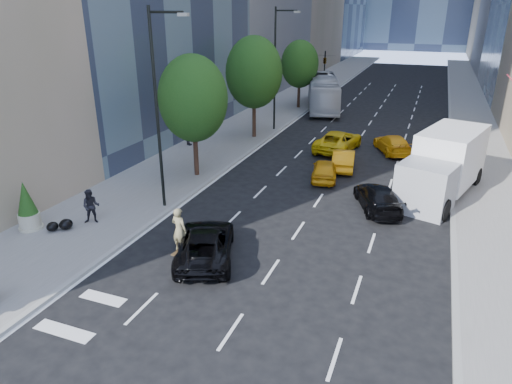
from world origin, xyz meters
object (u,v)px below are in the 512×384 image
at_px(box_truck, 444,164).
at_px(black_sedan_lincoln, 205,243).
at_px(black_sedan_mercedes, 378,198).
at_px(city_bus, 323,93).
at_px(planter_shrub, 27,207).
at_px(skateboarder, 179,233).

bearing_deg(box_truck, black_sedan_lincoln, -112.72).
relative_size(black_sedan_mercedes, box_truck, 0.56).
relative_size(black_sedan_lincoln, box_truck, 0.61).
bearing_deg(city_bus, planter_shrub, -116.18).
distance_m(black_sedan_lincoln, planter_shrub, 9.06).
xyz_separation_m(skateboarder, black_sedan_mercedes, (7.40, 8.01, -0.35)).
distance_m(skateboarder, box_truck, 15.46).
distance_m(city_bus, planter_shrub, 34.26).
height_order(black_sedan_mercedes, planter_shrub, planter_shrub).
xyz_separation_m(black_sedan_mercedes, box_truck, (3.10, 3.31, 1.20)).
xyz_separation_m(skateboarder, box_truck, (10.50, 11.32, 0.84)).
height_order(black_sedan_lincoln, city_bus, city_bus).
bearing_deg(black_sedan_lincoln, city_bus, -107.05).
distance_m(black_sedan_lincoln, black_sedan_mercedes, 10.07).
height_order(skateboarder, city_bus, city_bus).
bearing_deg(black_sedan_lincoln, black_sedan_mercedes, -149.91).
bearing_deg(black_sedan_mercedes, skateboarder, 25.50).
relative_size(city_bus, box_truck, 1.51).
bearing_deg(planter_shrub, black_sedan_lincoln, 5.09).
distance_m(city_bus, box_truck, 24.79).
relative_size(skateboarder, black_sedan_mercedes, 0.45).
height_order(skateboarder, black_sedan_mercedes, skateboarder).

